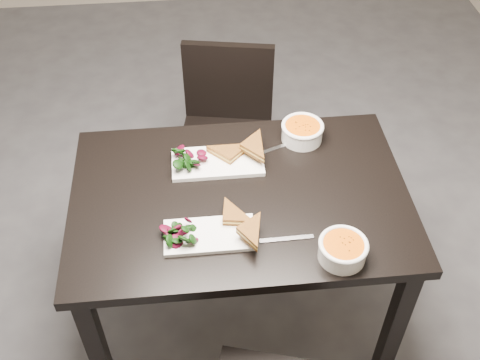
% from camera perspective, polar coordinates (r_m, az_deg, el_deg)
% --- Properties ---
extents(ground, '(5.00, 5.00, 0.00)m').
position_cam_1_polar(ground, '(2.89, -8.65, -6.36)').
color(ground, '#47474C').
rests_on(ground, ground).
extents(table, '(1.20, 0.80, 0.75)m').
position_cam_1_polar(table, '(2.12, -0.00, -3.24)').
color(table, black).
rests_on(table, ground).
extents(chair_far, '(0.49, 0.49, 0.85)m').
position_cam_1_polar(chair_far, '(2.76, -1.34, 5.49)').
color(chair_far, black).
rests_on(chair_far, ground).
extents(plate_near, '(0.30, 0.15, 0.02)m').
position_cam_1_polar(plate_near, '(1.92, -3.01, -5.43)').
color(plate_near, white).
rests_on(plate_near, table).
extents(sandwich_near, '(0.17, 0.13, 0.05)m').
position_cam_1_polar(sandwich_near, '(1.90, -1.11, -4.33)').
color(sandwich_near, '#90591E').
rests_on(sandwich_near, plate_near).
extents(salad_near, '(0.09, 0.08, 0.04)m').
position_cam_1_polar(salad_near, '(1.90, -6.06, -5.09)').
color(salad_near, black).
rests_on(salad_near, plate_near).
extents(soup_bowl_near, '(0.16, 0.16, 0.07)m').
position_cam_1_polar(soup_bowl_near, '(1.86, 10.09, -6.71)').
color(soup_bowl_near, white).
rests_on(soup_bowl_near, table).
extents(cutlery_near, '(0.18, 0.02, 0.00)m').
position_cam_1_polar(cutlery_near, '(1.92, 4.61, -5.79)').
color(cutlery_near, silver).
rests_on(cutlery_near, table).
extents(plate_far, '(0.34, 0.17, 0.02)m').
position_cam_1_polar(plate_far, '(2.16, -2.23, 1.77)').
color(plate_far, white).
rests_on(plate_far, table).
extents(sandwich_far, '(0.21, 0.21, 0.05)m').
position_cam_1_polar(sandwich_far, '(2.13, -0.48, 2.32)').
color(sandwich_far, '#90591E').
rests_on(sandwich_far, plate_far).
extents(salad_far, '(0.11, 0.10, 0.05)m').
position_cam_1_polar(salad_far, '(2.14, -4.93, 2.21)').
color(salad_far, black).
rests_on(salad_far, plate_far).
extents(soup_bowl_far, '(0.16, 0.16, 0.07)m').
position_cam_1_polar(soup_bowl_far, '(2.25, 6.15, 4.84)').
color(soup_bowl_far, white).
rests_on(soup_bowl_far, table).
extents(cutlery_far, '(0.17, 0.08, 0.00)m').
position_cam_1_polar(cutlery_far, '(2.23, 3.65, 3.18)').
color(cutlery_far, silver).
rests_on(cutlery_far, table).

